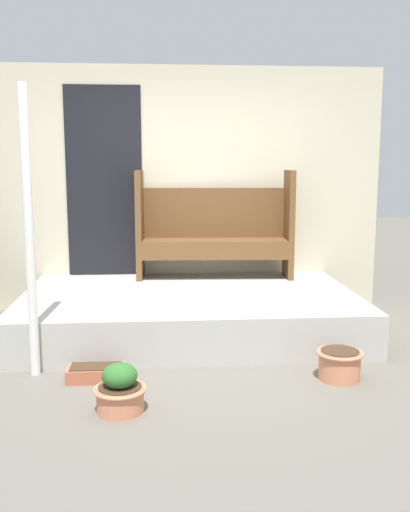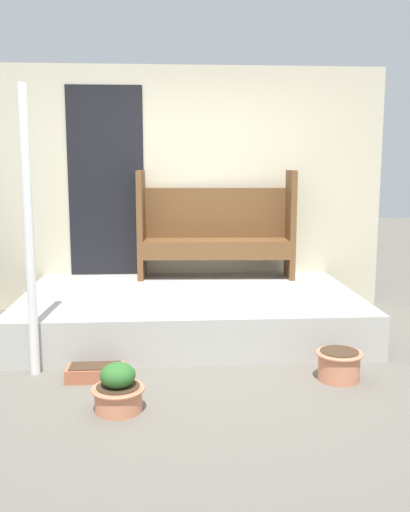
{
  "view_description": "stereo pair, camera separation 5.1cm",
  "coord_description": "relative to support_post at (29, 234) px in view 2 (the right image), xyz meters",
  "views": [
    {
      "loc": [
        -0.28,
        -4.27,
        1.58
      ],
      "look_at": [
        0.08,
        0.34,
        0.83
      ],
      "focal_mm": 40.0,
      "sensor_mm": 36.0,
      "label": 1
    },
    {
      "loc": [
        -0.23,
        -4.27,
        1.58
      ],
      "look_at": [
        0.08,
        0.34,
        0.83
      ],
      "focal_mm": 40.0,
      "sensor_mm": 36.0,
      "label": 2
    }
  ],
  "objects": [
    {
      "name": "ground_plane",
      "position": [
        1.24,
        0.06,
        -1.07
      ],
      "size": [
        24.0,
        24.0,
        0.0
      ],
      "primitive_type": "plane",
      "color": "#666056"
    },
    {
      "name": "flower_pot_middle",
      "position": [
        2.26,
        -0.28,
        -0.95
      ],
      "size": [
        0.35,
        0.35,
        0.22
      ],
      "color": "tan",
      "rests_on": "ground_plane"
    },
    {
      "name": "house_wall",
      "position": [
        1.18,
        2.01,
        0.23
      ],
      "size": [
        4.3,
        0.08,
        2.6
      ],
      "color": "beige",
      "rests_on": "ground_plane"
    },
    {
      "name": "porch_slab",
      "position": [
        1.22,
        1.02,
        -0.88
      ],
      "size": [
        3.1,
        1.93,
        0.38
      ],
      "color": "#B2AFA8",
      "rests_on": "ground_plane"
    },
    {
      "name": "bench",
      "position": [
        1.53,
        1.76,
        -0.15
      ],
      "size": [
        1.65,
        0.48,
        1.13
      ],
      "rotation": [
        0.0,
        0.0,
        -0.05
      ],
      "color": "brown",
      "rests_on": "porch_slab"
    },
    {
      "name": "support_post",
      "position": [
        0.0,
        0.0,
        0.0
      ],
      "size": [
        0.07,
        0.07,
        2.14
      ],
      "color": "white",
      "rests_on": "ground_plane"
    },
    {
      "name": "planter_box_rect",
      "position": [
        0.47,
        -0.15,
        -1.02
      ],
      "size": [
        0.42,
        0.21,
        0.11
      ],
      "color": "#B26042",
      "rests_on": "ground_plane"
    },
    {
      "name": "flower_pot_left",
      "position": [
        0.68,
        -0.71,
        -0.93
      ],
      "size": [
        0.35,
        0.35,
        0.32
      ],
      "color": "tan",
      "rests_on": "ground_plane"
    }
  ]
}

